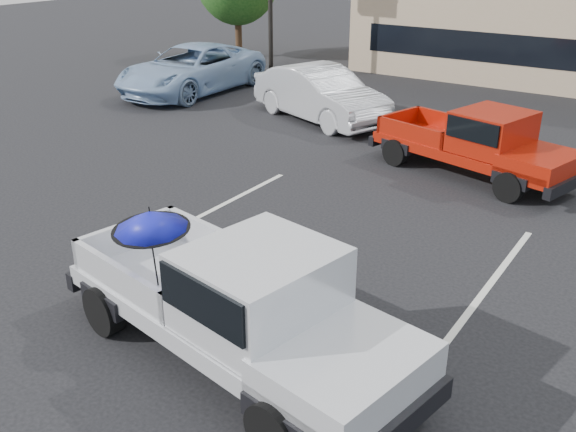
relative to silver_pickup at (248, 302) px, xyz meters
name	(u,v)px	position (x,y,z in m)	size (l,w,h in m)	color
ground	(278,285)	(-0.96, 2.06, -1.05)	(90.00, 90.00, 0.00)	black
stripe_left	(216,208)	(-3.96, 4.06, -1.05)	(0.12, 5.00, 0.01)	silver
stripe_right	(489,285)	(2.04, 4.06, -1.05)	(0.12, 5.00, 0.01)	silver
silver_pickup	(248,302)	(0.00, 0.00, 0.00)	(5.95, 2.96, 2.06)	black
red_pickup	(485,142)	(0.21, 9.09, -0.13)	(5.41, 3.03, 1.69)	black
silver_sedan	(321,94)	(-5.77, 11.44, -0.21)	(1.78, 5.09, 1.68)	silver
blue_suv	(192,69)	(-11.77, 12.12, -0.19)	(2.86, 6.20, 1.72)	#8BABD0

